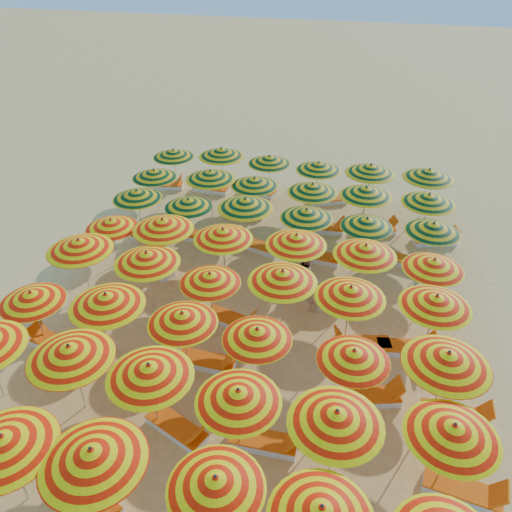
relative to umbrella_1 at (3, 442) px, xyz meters
name	(u,v)px	position (x,y,z in m)	size (l,w,h in m)	color
ground	(253,302)	(3.22, 8.01, -2.04)	(120.00, 120.00, 0.00)	#F7C26D
umbrella_1	(3,442)	(0.00, 0.00, 0.00)	(2.63, 2.63, 2.32)	silver
umbrella_2	(92,456)	(1.94, 0.14, 0.02)	(2.25, 2.25, 2.34)	silver
umbrella_3	(216,483)	(4.44, 0.30, -0.18)	(2.29, 2.29, 2.11)	silver
umbrella_7	(70,352)	(-0.07, 2.63, 0.00)	(2.24, 2.24, 2.32)	silver
umbrella_8	(149,371)	(2.07, 2.57, -0.05)	(2.34, 2.34, 2.26)	silver
umbrella_9	(238,396)	(4.31, 2.42, -0.14)	(2.62, 2.62, 2.15)	silver
umbrella_10	(336,417)	(6.54, 2.27, -0.04)	(2.16, 2.16, 2.27)	silver
umbrella_11	(453,431)	(8.98, 2.59, -0.12)	(2.19, 2.19, 2.18)	silver
umbrella_12	(31,297)	(-2.56, 4.59, -0.26)	(2.39, 2.39, 2.03)	silver
umbrella_13	(106,300)	(-0.19, 4.73, -0.01)	(2.84, 2.84, 2.30)	silver
umbrella_14	(182,318)	(2.07, 4.72, -0.20)	(2.28, 2.28, 2.08)	silver
umbrella_15	(257,334)	(4.21, 4.65, -0.26)	(2.26, 2.26, 2.03)	silver
umbrella_16	(354,355)	(6.76, 4.48, -0.27)	(2.48, 2.48, 2.01)	silver
umbrella_17	(447,359)	(8.98, 4.62, 0.01)	(2.31, 2.31, 2.32)	silver
umbrella_18	(79,245)	(-2.43, 7.11, 0.00)	(2.51, 2.51, 2.32)	silver
umbrella_19	(147,258)	(-0.01, 7.04, -0.06)	(2.82, 2.82, 2.25)	silver
umbrella_20	(210,278)	(2.20, 6.73, -0.25)	(2.27, 2.27, 2.03)	silver
umbrella_21	(283,276)	(4.40, 7.07, -0.05)	(2.23, 2.23, 2.26)	silver
umbrella_22	(351,292)	(6.46, 6.83, -0.09)	(2.10, 2.10, 2.21)	silver
umbrella_23	(436,301)	(8.85, 7.02, -0.11)	(2.64, 2.64, 2.19)	silver
umbrella_24	(111,224)	(-2.33, 9.06, -0.27)	(2.43, 2.43, 2.01)	silver
umbrella_25	(163,224)	(-0.29, 9.03, 0.00)	(2.31, 2.31, 2.32)	silver
umbrella_26	(223,234)	(1.91, 9.07, -0.10)	(2.73, 2.73, 2.21)	silver
umbrella_27	(296,240)	(4.43, 9.28, -0.08)	(2.79, 2.79, 2.22)	silver
umbrella_28	(365,250)	(6.74, 9.19, -0.08)	(2.54, 2.54, 2.22)	silver
umbrella_29	(434,264)	(8.91, 9.09, -0.22)	(2.15, 2.15, 2.07)	silver
umbrella_30	(137,194)	(-2.37, 11.30, -0.19)	(2.29, 2.29, 2.10)	silver
umbrella_31	(188,203)	(-0.18, 11.26, -0.28)	(2.01, 2.01, 2.00)	silver
umbrella_32	(245,203)	(2.11, 11.31, -0.03)	(2.78, 2.78, 2.28)	silver
umbrella_33	(306,214)	(4.46, 11.31, -0.17)	(2.65, 2.65, 2.12)	silver
umbrella_34	(367,222)	(6.68, 11.33, -0.25)	(2.54, 2.54, 2.04)	silver
umbrella_35	(433,227)	(9.00, 11.46, -0.21)	(2.03, 2.03, 2.08)	silver
umbrella_36	(154,174)	(-2.54, 13.39, -0.23)	(1.99, 1.99, 2.06)	silver
umbrella_37	(210,175)	(0.01, 13.48, -0.05)	(2.69, 2.69, 2.25)	silver
umbrella_38	(254,182)	(1.91, 13.57, -0.20)	(2.59, 2.59, 2.09)	silver
umbrella_39	(312,188)	(4.37, 13.40, -0.12)	(2.72, 2.72, 2.18)	silver
umbrella_40	(366,191)	(6.50, 13.51, -0.08)	(2.24, 2.24, 2.23)	silver
umbrella_41	(429,199)	(8.90, 13.49, -0.09)	(2.74, 2.74, 2.22)	silver
umbrella_42	(173,153)	(-2.56, 15.68, -0.21)	(2.09, 2.09, 2.08)	silver
umbrella_43	(221,152)	(-0.27, 15.94, -0.04)	(2.18, 2.18, 2.27)	silver
umbrella_44	(269,160)	(2.02, 15.95, -0.18)	(2.39, 2.39, 2.11)	silver
umbrella_45	(318,166)	(4.30, 15.71, -0.16)	(2.35, 2.35, 2.14)	silver
umbrella_46	(371,169)	(6.56, 15.61, -0.01)	(2.77, 2.77, 2.31)	silver
umbrella_47	(429,174)	(8.99, 15.68, 0.00)	(2.78, 2.78, 2.31)	silver
lounger_1	(88,502)	(1.43, 0.16, -1.89)	(1.83, 1.08, 0.69)	white
lounger_3	(178,428)	(2.66, 2.47, -1.89)	(1.82, 1.20, 0.69)	white
lounger_4	(265,442)	(4.90, 2.62, -1.89)	(1.74, 0.61, 0.69)	white
lounger_5	(464,491)	(9.58, 2.44, -1.89)	(1.80, 0.84, 0.69)	white
lounger_6	(57,344)	(-2.06, 4.47, -1.89)	(1.79, 0.80, 0.69)	white
lounger_7	(208,361)	(2.67, 4.87, -1.89)	(1.75, 0.62, 0.69)	white
lounger_8	(370,397)	(7.36, 4.67, -1.89)	(1.83, 1.04, 0.69)	white
lounger_9	(456,415)	(9.58, 4.60, -1.89)	(1.74, 0.60, 0.69)	white
lounger_10	(231,320)	(2.80, 6.81, -1.89)	(1.82, 1.02, 0.69)	white
lounger_11	(361,344)	(6.97, 6.68, -1.89)	(1.82, 0.98, 0.69)	white
lounger_12	(407,348)	(8.35, 6.86, -1.89)	(1.81, 0.87, 0.69)	white
lounger_13	(152,267)	(-0.88, 8.96, -1.89)	(1.82, 1.24, 0.69)	white
lounger_14	(279,284)	(3.93, 9.04, -1.89)	(1.83, 1.08, 0.69)	white
lounger_15	(152,235)	(-1.86, 11.11, -1.89)	(1.80, 0.84, 0.69)	white
lounger_16	(206,238)	(0.42, 11.38, -1.89)	(1.80, 0.82, 0.69)	white
lounger_17	(260,247)	(2.71, 11.28, -1.89)	(1.83, 1.04, 0.69)	white
lounger_18	(319,257)	(5.06, 11.12, -1.89)	(1.79, 0.77, 0.69)	white
lounger_19	(411,263)	(8.50, 11.57, -1.89)	(1.82, 1.02, 0.69)	white
lounger_20	(245,213)	(1.40, 13.78, -1.89)	(1.80, 0.83, 0.69)	white
lounger_21	(324,228)	(4.97, 13.34, -1.89)	(1.78, 0.75, 0.69)	white
lounger_22	(376,230)	(7.10, 13.74, -1.89)	(1.83, 1.09, 0.69)	white
lounger_23	(435,240)	(9.50, 13.48, -1.89)	(1.83, 1.06, 0.69)	white
lounger_24	(166,185)	(-3.06, 15.59, -1.89)	(1.82, 1.01, 0.69)	white
lounger_25	(212,189)	(-0.78, 15.77, -1.89)	(1.76, 0.65, 0.69)	white
lounger_26	(259,191)	(1.51, 16.12, -1.89)	(1.83, 1.07, 0.69)	white
lounger_27	(327,200)	(4.80, 15.93, -1.89)	(1.82, 1.22, 0.69)	white
beachgoer_a	(314,296)	(5.31, 8.04, -1.37)	(0.48, 0.32, 1.33)	tan
beachgoer_b	(307,273)	(4.89, 9.12, -1.26)	(0.75, 0.59, 1.55)	tan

